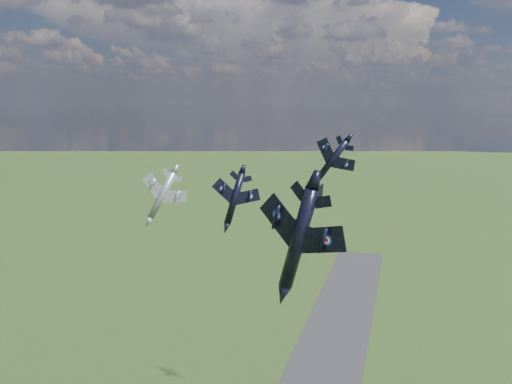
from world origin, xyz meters
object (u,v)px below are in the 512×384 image
(jet_right_navy, at_px, (299,238))
(jet_high_navy, at_px, (332,160))
(jet_left_silver, at_px, (162,195))
(jet_lead_navy, at_px, (235,198))

(jet_right_navy, bearing_deg, jet_high_navy, 114.86)
(jet_high_navy, xyz_separation_m, jet_left_silver, (-27.11, -26.22, -4.37))
(jet_right_navy, bearing_deg, jet_left_silver, 158.09)
(jet_lead_navy, height_order, jet_left_silver, jet_left_silver)
(jet_left_silver, bearing_deg, jet_lead_navy, -3.26)
(jet_right_navy, relative_size, jet_high_navy, 1.14)
(jet_right_navy, height_order, jet_left_silver, jet_right_navy)
(jet_high_navy, bearing_deg, jet_right_navy, -78.62)
(jet_right_navy, xyz_separation_m, jet_high_navy, (-4.29, 54.79, 2.44))
(jet_lead_navy, relative_size, jet_right_navy, 0.79)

